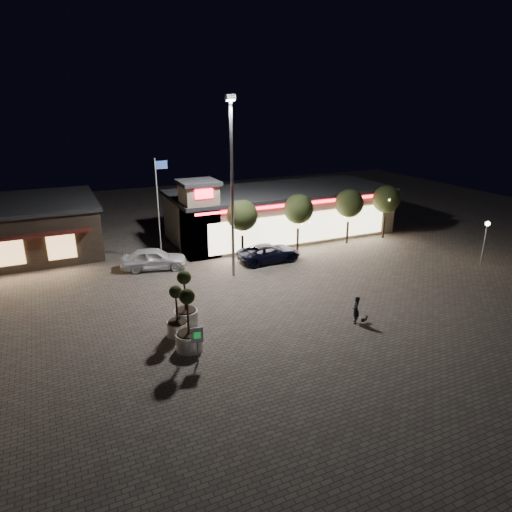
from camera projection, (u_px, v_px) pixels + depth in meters
name	position (u px, v px, depth m)	size (l,w,h in m)	color
ground	(255.00, 329.00, 25.28)	(90.00, 90.00, 0.00)	#6A6256
retail_building	(277.00, 212.00, 41.88)	(20.40, 8.40, 6.10)	tan
floodlight_pole	(232.00, 178.00, 30.63)	(0.60, 0.40, 12.38)	gray
flagpole	(159.00, 202.00, 34.11)	(0.95, 0.10, 8.00)	white
lamp_post_east	(486.00, 235.00, 34.12)	(0.36, 0.36, 3.48)	gray
string_tree_a	(242.00, 215.00, 35.13)	(2.42, 2.42, 4.79)	#332319
string_tree_b	(299.00, 209.00, 37.11)	(2.42, 2.42, 4.79)	#332319
string_tree_c	(349.00, 204.00, 39.09)	(2.42, 2.42, 4.79)	#332319
string_tree_d	(386.00, 199.00, 40.68)	(2.42, 2.42, 4.79)	#332319
pickup_truck	(269.00, 253.00, 35.58)	(2.29, 4.97, 1.38)	black
white_sedan	(154.00, 259.00, 33.93)	(1.92, 4.78, 1.63)	white
pedestrian	(356.00, 310.00, 25.73)	(0.59, 0.39, 1.62)	black
dog	(365.00, 318.00, 25.92)	(0.52, 0.35, 0.28)	#59514C
planter_left	(177.00, 320.00, 24.38)	(1.18, 1.18, 2.89)	silver
planter_mid	(189.00, 331.00, 22.93)	(1.36, 1.36, 3.35)	silver
planter_right	(186.00, 309.00, 25.45)	(1.33, 1.33, 3.28)	silver
valet_sign	(197.00, 338.00, 21.72)	(0.61, 0.20, 1.88)	gray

